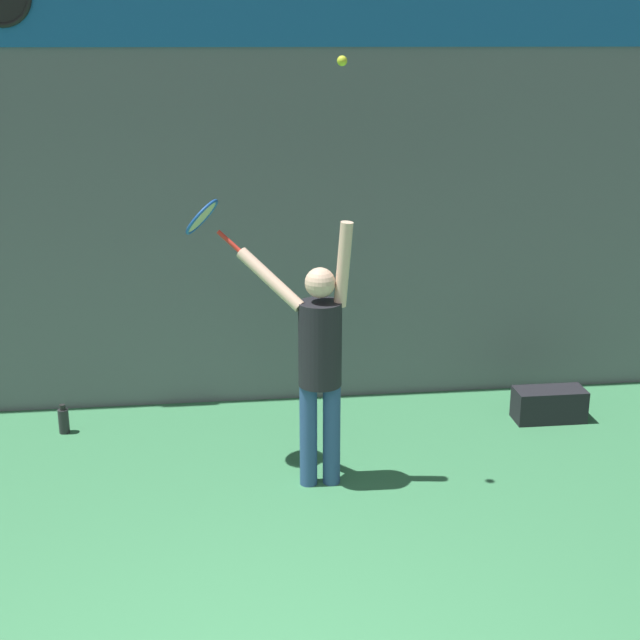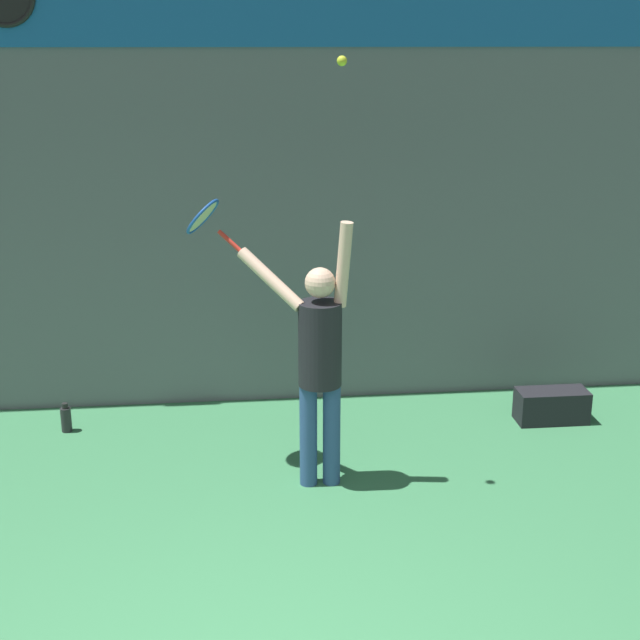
{
  "view_description": "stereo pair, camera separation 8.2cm",
  "coord_description": "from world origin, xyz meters",
  "px_view_note": "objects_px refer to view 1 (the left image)",
  "views": [
    {
      "loc": [
        -0.09,
        -3.18,
        3.19
      ],
      "look_at": [
        0.63,
        2.79,
        1.28
      ],
      "focal_mm": 50.0,
      "sensor_mm": 36.0,
      "label": 1
    },
    {
      "loc": [
        -0.01,
        -3.19,
        3.19
      ],
      "look_at": [
        0.63,
        2.79,
        1.28
      ],
      "focal_mm": 50.0,
      "sensor_mm": 36.0,
      "label": 2
    }
  ],
  "objects_px": {
    "tennis_racket": "(204,219)",
    "tennis_ball": "(342,61)",
    "equipment_bag": "(549,405)",
    "water_bottle": "(64,420)",
    "tennis_player": "(319,355)"
  },
  "relations": [
    {
      "from": "tennis_ball",
      "to": "water_bottle",
      "type": "height_order",
      "value": "tennis_ball"
    },
    {
      "from": "tennis_racket",
      "to": "water_bottle",
      "type": "bearing_deg",
      "value": 150.12
    },
    {
      "from": "water_bottle",
      "to": "equipment_bag",
      "type": "bearing_deg",
      "value": -3.13
    },
    {
      "from": "tennis_racket",
      "to": "water_bottle",
      "type": "xyz_separation_m",
      "value": [
        -1.25,
        0.72,
        -1.83
      ]
    },
    {
      "from": "tennis_racket",
      "to": "equipment_bag",
      "type": "height_order",
      "value": "tennis_racket"
    },
    {
      "from": "tennis_ball",
      "to": "water_bottle",
      "type": "bearing_deg",
      "value": 150.16
    },
    {
      "from": "tennis_player",
      "to": "tennis_racket",
      "type": "height_order",
      "value": "tennis_racket"
    },
    {
      "from": "water_bottle",
      "to": "equipment_bag",
      "type": "relative_size",
      "value": 0.42
    },
    {
      "from": "tennis_player",
      "to": "equipment_bag",
      "type": "xyz_separation_m",
      "value": [
        2.13,
        0.91,
        -0.88
      ]
    },
    {
      "from": "water_bottle",
      "to": "tennis_ball",
      "type": "bearing_deg",
      "value": -29.84
    },
    {
      "from": "tennis_player",
      "to": "tennis_ball",
      "type": "relative_size",
      "value": 30.03
    },
    {
      "from": "tennis_racket",
      "to": "equipment_bag",
      "type": "xyz_separation_m",
      "value": [
        2.91,
        0.49,
        -1.8
      ]
    },
    {
      "from": "tennis_ball",
      "to": "water_bottle",
      "type": "relative_size",
      "value": 0.26
    },
    {
      "from": "equipment_bag",
      "to": "tennis_ball",
      "type": "bearing_deg",
      "value": -152.91
    },
    {
      "from": "tennis_racket",
      "to": "tennis_ball",
      "type": "relative_size",
      "value": 6.87
    }
  ]
}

